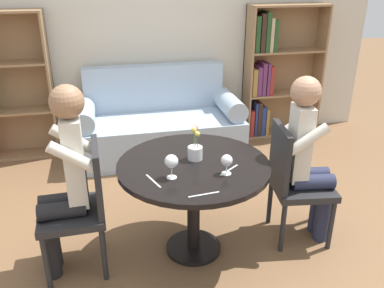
{
  "coord_description": "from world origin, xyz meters",
  "views": [
    {
      "loc": [
        -0.53,
        -2.37,
        1.93
      ],
      "look_at": [
        0.0,
        0.05,
        0.83
      ],
      "focal_mm": 38.0,
      "sensor_mm": 36.0,
      "label": 1
    }
  ],
  "objects_px": {
    "chair_left": "(82,203)",
    "chair_right": "(294,179)",
    "wine_glass_right": "(227,161)",
    "bookshelf_right": "(272,73)",
    "flower_vase": "(195,149)",
    "wine_glass_left": "(171,162)",
    "couch": "(159,126)",
    "person_left": "(65,179)",
    "person_right": "(309,157)"
  },
  "relations": [
    {
      "from": "chair_left",
      "to": "chair_right",
      "type": "bearing_deg",
      "value": 88.56
    },
    {
      "from": "chair_left",
      "to": "wine_glass_right",
      "type": "relative_size",
      "value": 6.78
    },
    {
      "from": "chair_right",
      "to": "bookshelf_right",
      "type": "bearing_deg",
      "value": -10.19
    },
    {
      "from": "wine_glass_right",
      "to": "flower_vase",
      "type": "relative_size",
      "value": 0.55
    },
    {
      "from": "wine_glass_right",
      "to": "wine_glass_left",
      "type": "bearing_deg",
      "value": 176.08
    },
    {
      "from": "couch",
      "to": "wine_glass_right",
      "type": "relative_size",
      "value": 13.23
    },
    {
      "from": "person_left",
      "to": "person_right",
      "type": "relative_size",
      "value": 1.03
    },
    {
      "from": "bookshelf_right",
      "to": "wine_glass_left",
      "type": "height_order",
      "value": "bookshelf_right"
    },
    {
      "from": "person_right",
      "to": "chair_right",
      "type": "bearing_deg",
      "value": 84.75
    },
    {
      "from": "flower_vase",
      "to": "wine_glass_left",
      "type": "bearing_deg",
      "value": -131.48
    },
    {
      "from": "wine_glass_right",
      "to": "couch",
      "type": "bearing_deg",
      "value": 95.05
    },
    {
      "from": "chair_left",
      "to": "couch",
      "type": "bearing_deg",
      "value": 155.0
    },
    {
      "from": "person_right",
      "to": "chair_left",
      "type": "bearing_deg",
      "value": 97.37
    },
    {
      "from": "person_left",
      "to": "flower_vase",
      "type": "xyz_separation_m",
      "value": [
        0.86,
        0.07,
        0.09
      ]
    },
    {
      "from": "couch",
      "to": "wine_glass_left",
      "type": "relative_size",
      "value": 11.2
    },
    {
      "from": "chair_right",
      "to": "flower_vase",
      "type": "distance_m",
      "value": 0.78
    },
    {
      "from": "wine_glass_left",
      "to": "flower_vase",
      "type": "bearing_deg",
      "value": 48.52
    },
    {
      "from": "person_left",
      "to": "flower_vase",
      "type": "relative_size",
      "value": 5.38
    },
    {
      "from": "person_left",
      "to": "couch",
      "type": "bearing_deg",
      "value": 152.72
    },
    {
      "from": "bookshelf_right",
      "to": "couch",
      "type": "bearing_deg",
      "value": -169.15
    },
    {
      "from": "bookshelf_right",
      "to": "person_left",
      "type": "relative_size",
      "value": 1.18
    },
    {
      "from": "person_right",
      "to": "wine_glass_left",
      "type": "bearing_deg",
      "value": 106.34
    },
    {
      "from": "chair_left",
      "to": "person_right",
      "type": "distance_m",
      "value": 1.59
    },
    {
      "from": "chair_left",
      "to": "wine_glass_right",
      "type": "height_order",
      "value": "chair_left"
    },
    {
      "from": "chair_left",
      "to": "chair_right",
      "type": "height_order",
      "value": "same"
    },
    {
      "from": "wine_glass_left",
      "to": "wine_glass_right",
      "type": "xyz_separation_m",
      "value": [
        0.35,
        -0.02,
        -0.02
      ]
    },
    {
      "from": "chair_left",
      "to": "person_right",
      "type": "height_order",
      "value": "person_right"
    },
    {
      "from": "bookshelf_right",
      "to": "flower_vase",
      "type": "height_order",
      "value": "bookshelf_right"
    },
    {
      "from": "chair_right",
      "to": "person_left",
      "type": "distance_m",
      "value": 1.59
    },
    {
      "from": "couch",
      "to": "person_left",
      "type": "height_order",
      "value": "person_left"
    },
    {
      "from": "person_right",
      "to": "wine_glass_right",
      "type": "relative_size",
      "value": 9.48
    },
    {
      "from": "couch",
      "to": "chair_right",
      "type": "xyz_separation_m",
      "value": [
        0.75,
        -1.73,
        0.18
      ]
    },
    {
      "from": "bookshelf_right",
      "to": "wine_glass_left",
      "type": "bearing_deg",
      "value": -125.91
    },
    {
      "from": "bookshelf_right",
      "to": "flower_vase",
      "type": "distance_m",
      "value": 2.38
    },
    {
      "from": "couch",
      "to": "wine_glass_left",
      "type": "distance_m",
      "value": 1.98
    },
    {
      "from": "chair_right",
      "to": "wine_glass_left",
      "type": "xyz_separation_m",
      "value": [
        -0.93,
        -0.17,
        0.32
      ]
    },
    {
      "from": "chair_right",
      "to": "wine_glass_right",
      "type": "distance_m",
      "value": 0.68
    },
    {
      "from": "chair_left",
      "to": "person_left",
      "type": "xyz_separation_m",
      "value": [
        -0.09,
        -0.0,
        0.2
      ]
    },
    {
      "from": "bookshelf_right",
      "to": "person_right",
      "type": "height_order",
      "value": "bookshelf_right"
    },
    {
      "from": "couch",
      "to": "flower_vase",
      "type": "height_order",
      "value": "flower_vase"
    },
    {
      "from": "bookshelf_right",
      "to": "wine_glass_right",
      "type": "height_order",
      "value": "bookshelf_right"
    },
    {
      "from": "chair_right",
      "to": "person_right",
      "type": "relative_size",
      "value": 0.71
    },
    {
      "from": "person_left",
      "to": "person_right",
      "type": "height_order",
      "value": "person_left"
    },
    {
      "from": "wine_glass_right",
      "to": "chair_right",
      "type": "bearing_deg",
      "value": 18.75
    },
    {
      "from": "chair_right",
      "to": "person_right",
      "type": "height_order",
      "value": "person_right"
    },
    {
      "from": "chair_right",
      "to": "flower_vase",
      "type": "height_order",
      "value": "flower_vase"
    },
    {
      "from": "bookshelf_right",
      "to": "chair_left",
      "type": "height_order",
      "value": "bookshelf_right"
    },
    {
      "from": "chair_right",
      "to": "wine_glass_right",
      "type": "relative_size",
      "value": 6.78
    },
    {
      "from": "couch",
      "to": "person_right",
      "type": "relative_size",
      "value": 1.4
    },
    {
      "from": "chair_left",
      "to": "flower_vase",
      "type": "height_order",
      "value": "flower_vase"
    }
  ]
}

